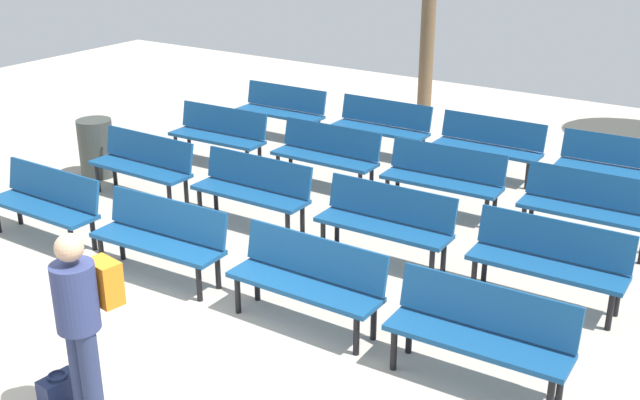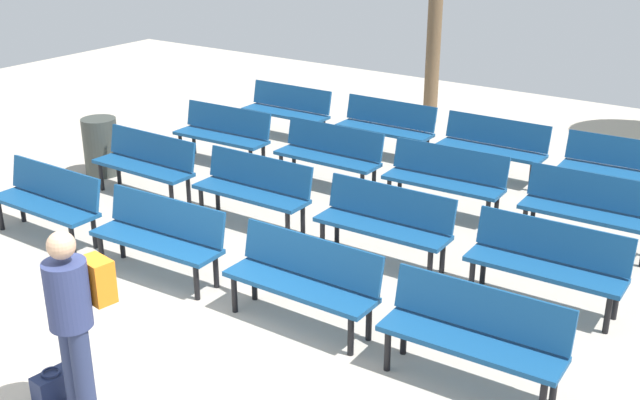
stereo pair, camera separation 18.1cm
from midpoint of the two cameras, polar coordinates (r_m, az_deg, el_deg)
ground_plane at (r=7.43m, az=-14.08°, el=-11.75°), size 24.00×24.00×0.00m
bench_r0_c0 at (r=10.07m, az=-18.75°, el=0.10°), size 1.60×0.49×0.87m
bench_r0_c1 at (r=8.74m, az=-11.03°, el=-2.41°), size 1.62×0.55×0.87m
bench_r0_c2 at (r=7.65m, az=-0.51°, el=-5.62°), size 1.60×0.49×0.87m
bench_r0_c3 at (r=6.91m, az=11.94°, el=-9.38°), size 1.62×0.54×0.87m
bench_r1_c0 at (r=11.10m, az=-12.12°, el=2.78°), size 1.60×0.49×0.87m
bench_r1_c1 at (r=9.95m, az=-4.33°, el=0.98°), size 1.60×0.49×0.87m
bench_r1_c2 at (r=8.96m, az=5.34°, el=-1.47°), size 1.61×0.51×0.87m
bench_r1_c3 at (r=8.33m, az=16.86°, el=-4.21°), size 1.61×0.52×0.87m
bench_r2_c0 at (r=12.30m, az=-6.64°, el=4.97°), size 1.62×0.54×0.87m
bench_r2_c1 at (r=11.24m, az=1.17°, el=3.50°), size 1.60×0.48×0.87m
bench_r2_c2 at (r=10.42m, az=9.63°, el=1.70°), size 1.62×0.54×0.87m
bench_r2_c3 at (r=9.86m, az=19.64°, el=-0.47°), size 1.61×0.53×0.87m
bench_r3_c0 at (r=13.59m, az=-2.01°, el=6.72°), size 1.60×0.50×0.87m
bench_r3_c1 at (r=12.64m, az=5.29°, el=5.49°), size 1.60×0.49×0.87m
bench_r3_c2 at (r=11.89m, az=12.95°, el=3.97°), size 1.60×0.49×0.87m
bench_r3_c3 at (r=11.43m, az=21.61°, el=2.25°), size 1.62×0.54×0.87m
tree_1 at (r=14.41m, az=8.63°, el=10.81°), size 0.26×0.26×2.70m
visitor_with_backpack at (r=6.42m, az=-16.70°, el=-7.98°), size 0.39×0.56×1.65m
handbag at (r=7.07m, az=-18.19°, el=-12.82°), size 0.21×0.34×0.29m
trash_bin at (r=12.15m, az=-15.29°, el=3.78°), size 0.51×0.51×0.87m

